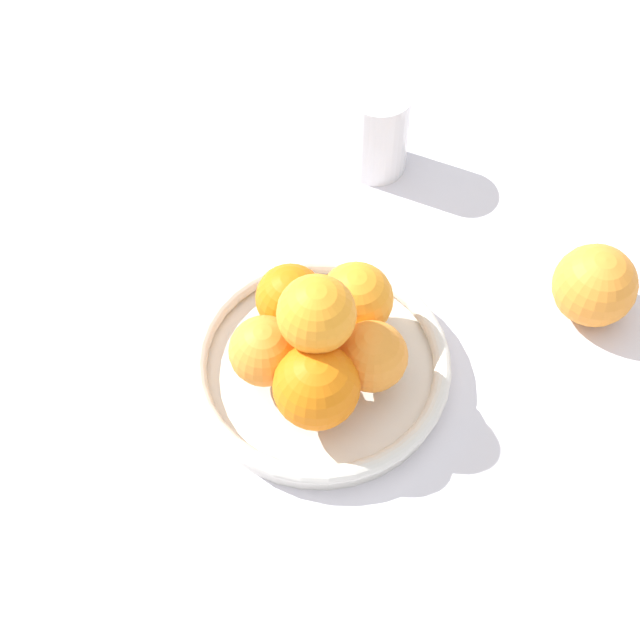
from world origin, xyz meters
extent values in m
plane|color=silver|center=(0.00, 0.00, 0.00)|extent=(4.00, 4.00, 0.00)
cylinder|color=silver|center=(0.00, 0.00, 0.01)|extent=(0.24, 0.24, 0.01)
torus|color=silver|center=(0.00, 0.00, 0.02)|extent=(0.25, 0.25, 0.02)
sphere|color=orange|center=(-0.03, 0.04, 0.07)|extent=(0.07, 0.07, 0.07)
sphere|color=orange|center=(-0.05, -0.02, 0.06)|extent=(0.07, 0.07, 0.07)
sphere|color=orange|center=(0.00, -0.05, 0.06)|extent=(0.07, 0.07, 0.07)
sphere|color=orange|center=(0.05, -0.02, 0.07)|extent=(0.08, 0.08, 0.08)
sphere|color=orange|center=(0.03, 0.04, 0.06)|extent=(0.07, 0.07, 0.07)
sphere|color=orange|center=(0.01, -0.01, 0.12)|extent=(0.07, 0.07, 0.07)
sphere|color=orange|center=(-0.01, 0.28, 0.04)|extent=(0.08, 0.08, 0.08)
cylinder|color=white|center=(-0.25, 0.13, 0.05)|extent=(0.07, 0.07, 0.10)
camera|label=1|loc=(0.42, -0.11, 0.74)|focal=50.00mm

